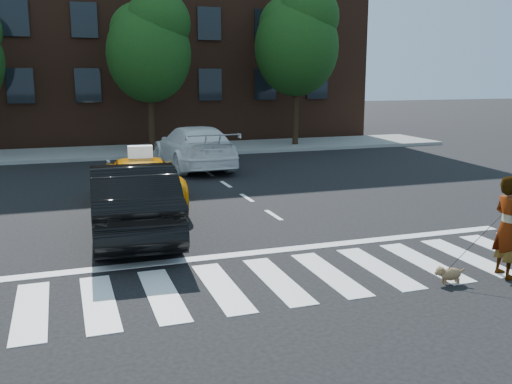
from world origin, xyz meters
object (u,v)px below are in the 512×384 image
tree_right (297,37)px  black_sedan (132,200)px  taxi (140,180)px  woman (508,227)px  dog (449,274)px  tree_mid (149,43)px  white_suv (194,147)px

tree_right → black_sedan: (-9.53, -13.34, -4.45)m
taxi → woman: 9.55m
dog → taxi: bearing=131.0°
tree_mid → dog: 18.81m
tree_right → white_suv: size_ratio=1.39×
taxi → white_suv: (2.80, 5.63, 0.14)m
taxi → woman: size_ratio=2.62×
tree_mid → taxi: size_ratio=1.50×
tree_right → black_sedan: 16.99m
woman → tree_mid: bearing=16.6°
taxi → dog: taxi is taller
tree_right → tree_mid: bearing=180.0°
tree_right → white_suv: bearing=-143.6°
white_suv → dog: white_suv is taller
black_sedan → dog: size_ratio=9.24×
white_suv → woman: 13.80m
tree_mid → tree_right: (7.00, -0.00, 0.41)m
tree_mid → white_suv: (0.87, -4.52, -4.05)m
tree_mid → taxi: 11.15m
taxi → dog: size_ratio=8.83×
dog → tree_right: bearing=88.7°
black_sedan → white_suv: black_sedan is taller
taxi → white_suv: white_suv is taller
tree_right → black_sedan: bearing=-125.6°
tree_mid → white_suv: size_ratio=1.29×
woman → dog: (-1.17, 0.01, -0.73)m
tree_right → white_suv: (-6.13, -4.52, -4.46)m
tree_right → woman: 18.97m
tree_mid → woman: tree_mid is taller
taxi → black_sedan: size_ratio=0.96×
black_sedan → white_suv: bearing=-108.1°
woman → dog: woman is taller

